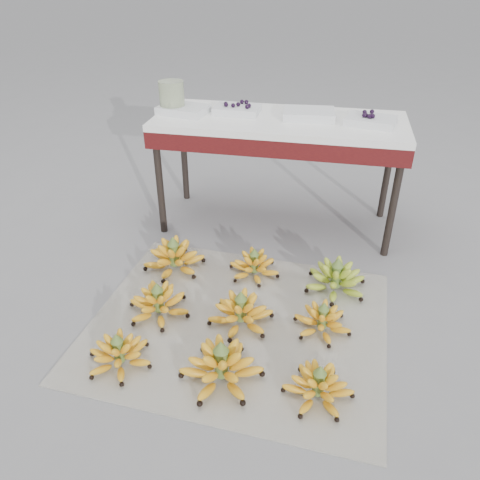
% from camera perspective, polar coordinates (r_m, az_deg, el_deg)
% --- Properties ---
extents(ground, '(60.00, 60.00, 0.00)m').
position_cam_1_polar(ground, '(2.04, -1.96, -10.94)').
color(ground, slate).
rests_on(ground, ground).
extents(newspaper_mat, '(1.31, 1.12, 0.01)m').
position_cam_1_polar(newspaper_mat, '(2.06, -0.24, -10.13)').
color(newspaper_mat, white).
rests_on(newspaper_mat, ground).
extents(bunch_front_left, '(0.33, 0.33, 0.15)m').
position_cam_1_polar(bunch_front_left, '(1.91, -14.51, -13.27)').
color(bunch_front_left, '#DEA60B').
rests_on(bunch_front_left, newspaper_mat).
extents(bunch_front_center, '(0.37, 0.37, 0.19)m').
position_cam_1_polar(bunch_front_center, '(1.79, -2.28, -15.14)').
color(bunch_front_center, '#DEA60B').
rests_on(bunch_front_center, newspaper_mat).
extents(bunch_front_right, '(0.31, 0.31, 0.15)m').
position_cam_1_polar(bunch_front_right, '(1.77, 9.52, -17.17)').
color(bunch_front_right, '#DEA60B').
rests_on(bunch_front_right, newspaper_mat).
extents(bunch_mid_left, '(0.34, 0.34, 0.17)m').
position_cam_1_polar(bunch_mid_left, '(2.10, -9.88, -7.61)').
color(bunch_mid_left, '#DEA60B').
rests_on(bunch_mid_left, newspaper_mat).
extents(bunch_mid_center, '(0.28, 0.28, 0.17)m').
position_cam_1_polar(bunch_mid_center, '(2.02, 0.10, -8.81)').
color(bunch_mid_center, '#DEA60B').
rests_on(bunch_mid_center, newspaper_mat).
extents(bunch_mid_right, '(0.32, 0.32, 0.15)m').
position_cam_1_polar(bunch_mid_right, '(2.03, 10.02, -9.64)').
color(bunch_mid_right, '#DEA60B').
rests_on(bunch_mid_right, newspaper_mat).
extents(bunch_back_left, '(0.33, 0.33, 0.18)m').
position_cam_1_polar(bunch_back_left, '(2.38, -8.02, -2.14)').
color(bunch_back_left, '#DEA60B').
rests_on(bunch_back_left, newspaper_mat).
extents(bunch_back_center, '(0.29, 0.29, 0.15)m').
position_cam_1_polar(bunch_back_center, '(2.32, 1.74, -3.12)').
color(bunch_back_center, '#DEA60B').
rests_on(bunch_back_center, newspaper_mat).
extents(bunch_back_right, '(0.34, 0.34, 0.18)m').
position_cam_1_polar(bunch_back_right, '(2.25, 11.60, -4.67)').
color(bunch_back_right, olive).
rests_on(bunch_back_right, newspaper_mat).
extents(vendor_table, '(1.33, 0.53, 0.64)m').
position_cam_1_polar(vendor_table, '(2.58, 4.80, 13.06)').
color(vendor_table, black).
rests_on(vendor_table, ground).
extents(tray_far_left, '(0.28, 0.23, 0.04)m').
position_cam_1_polar(tray_far_left, '(2.64, -6.92, 15.51)').
color(tray_far_left, silver).
rests_on(tray_far_left, vendor_table).
extents(tray_left, '(0.24, 0.18, 0.06)m').
position_cam_1_polar(tray_left, '(2.62, -0.33, 15.65)').
color(tray_left, silver).
rests_on(tray_left, vendor_table).
extents(tray_right, '(0.28, 0.21, 0.04)m').
position_cam_1_polar(tray_right, '(2.57, 8.39, 14.96)').
color(tray_right, silver).
rests_on(tray_right, vendor_table).
extents(tray_far_right, '(0.27, 0.22, 0.06)m').
position_cam_1_polar(tray_far_right, '(2.52, 15.64, 13.87)').
color(tray_far_right, silver).
rests_on(tray_far_right, vendor_table).
extents(glass_jar, '(0.15, 0.15, 0.17)m').
position_cam_1_polar(glass_jar, '(2.64, -8.31, 16.86)').
color(glass_jar, beige).
rests_on(glass_jar, vendor_table).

